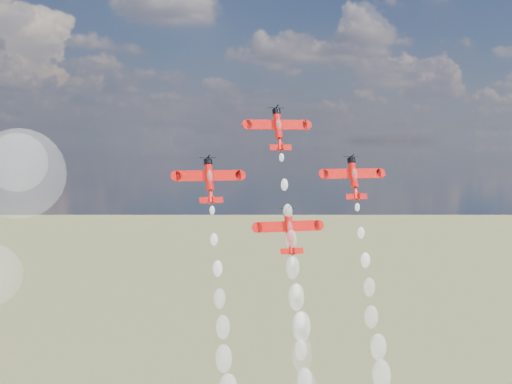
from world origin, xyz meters
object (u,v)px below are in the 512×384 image
object	(u,v)px
plane_lead	(278,128)
plane_slot	(289,230)
plane_right	(354,177)
plane_left	(209,179)

from	to	relation	value
plane_lead	plane_slot	distance (m)	22.18
plane_lead	plane_right	xyz separation A→B (m)	(15.84, -3.67, -10.46)
plane_slot	plane_right	bearing A→B (deg)	13.05
plane_lead	plane_right	bearing A→B (deg)	-13.05
plane_right	plane_slot	xyz separation A→B (m)	(-15.84, -3.67, -10.46)
plane_left	plane_right	bearing A→B (deg)	0.00
plane_right	plane_lead	bearing A→B (deg)	166.95
plane_right	plane_slot	size ratio (longest dim) A/B	1.00
plane_slot	plane_left	bearing A→B (deg)	166.95
plane_lead	plane_left	xyz separation A→B (m)	(-15.84, -3.67, -10.46)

